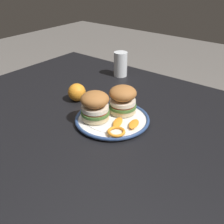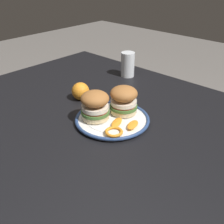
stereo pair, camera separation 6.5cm
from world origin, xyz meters
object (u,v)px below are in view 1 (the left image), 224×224
dining_table (107,138)px  whole_orange (77,92)px  sandwich_half_left (95,105)px  dinner_plate (112,119)px  drinking_glass (120,66)px  sandwich_half_right (123,99)px

dining_table → whole_orange: bearing=167.2°
sandwich_half_left → whole_orange: bearing=154.1°
whole_orange → dinner_plate: bearing=-11.7°
dining_table → whole_orange: size_ratio=19.05×
drinking_glass → sandwich_half_left: bearing=-64.4°
dining_table → drinking_glass: drinking_glass is taller
dining_table → dinner_plate: size_ratio=5.19×
dinner_plate → drinking_glass: bearing=122.8°
drinking_glass → whole_orange: 0.33m
sandwich_half_left → drinking_glass: drinking_glass is taller
sandwich_half_right → whole_orange: bearing=-176.5°
drinking_glass → whole_orange: size_ratio=1.65×
dining_table → sandwich_half_right: size_ratio=11.84×
whole_orange → drinking_glass: bearing=94.2°
dinner_plate → dining_table: bearing=176.7°
drinking_glass → dinner_plate: bearing=-57.2°
sandwich_half_right → drinking_glass: drinking_glass is taller
whole_orange → dining_table: bearing=-12.8°
drinking_glass → whole_orange: (0.02, -0.33, -0.01)m
sandwich_half_left → sandwich_half_right: (0.05, 0.10, 0.00)m
dinner_plate → whole_orange: 0.22m
sandwich_half_left → sandwich_half_right: 0.11m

